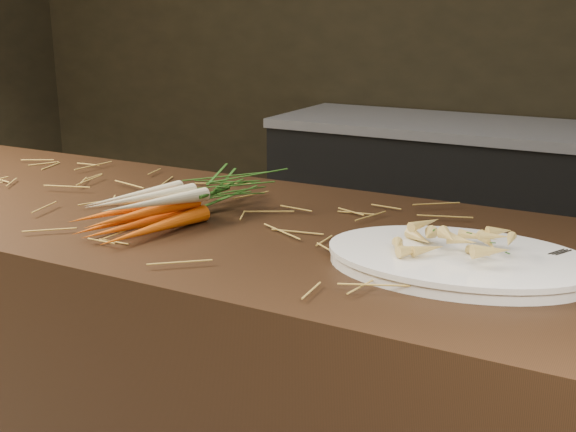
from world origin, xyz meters
name	(u,v)px	position (x,y,z in m)	size (l,w,h in m)	color
main_counter	(147,393)	(0.00, 0.30, 0.45)	(2.40, 0.70, 0.90)	black
back_counter	(482,221)	(0.30, 2.18, 0.42)	(1.82, 0.62, 0.84)	black
straw_bedding	(136,201)	(0.00, 0.30, 0.91)	(1.40, 0.60, 0.02)	#A9882B
root_veg_bunch	(195,197)	(0.17, 0.28, 0.94)	(0.24, 0.48, 0.09)	#F1510B
serving_platter	(458,263)	(0.71, 0.24, 0.91)	(0.42, 0.28, 0.02)	white
roasted_veg_heap	(460,242)	(0.71, 0.24, 0.95)	(0.21, 0.15, 0.05)	gold
serving_fork	(558,271)	(0.86, 0.24, 0.92)	(0.01, 0.16, 0.00)	silver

